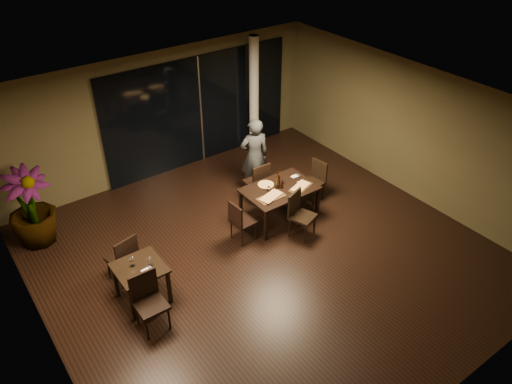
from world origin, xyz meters
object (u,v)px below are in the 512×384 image
object	(u,v)px
side_table	(140,273)
bottle_b	(282,183)
chair_side_near	(148,298)
main_table	(280,191)
bottle_a	(278,182)
chair_main_near	(299,212)
bottle_c	(278,179)
chair_main_far	(258,181)
diner	(254,156)
chair_main_left	(240,220)
chair_main_right	(316,178)
chair_side_far	(124,257)
potted_plant	(31,208)

from	to	relation	value
side_table	bottle_b	xyz separation A→B (m)	(3.44, 0.48, 0.25)
chair_side_near	side_table	bearing A→B (deg)	77.28
main_table	bottle_a	world-z (taller)	bottle_a
chair_main_near	bottle_c	size ratio (longest dim) A/B	2.77
chair_main_far	chair_main_near	xyz separation A→B (m)	(-0.04, -1.43, 0.00)
main_table	chair_side_near	world-z (taller)	chair_side_near
chair_main_far	chair_side_near	world-z (taller)	chair_side_near
chair_side_near	diner	world-z (taller)	diner
main_table	bottle_a	bearing A→B (deg)	126.99
chair_side_near	diner	xyz separation A→B (m)	(3.75, 2.27, 0.33)
chair_main_left	chair_main_right	bearing A→B (deg)	-86.13
main_table	chair_main_near	size ratio (longest dim) A/B	1.53
main_table	chair_main_left	bearing A→B (deg)	-172.29
chair_side_far	bottle_c	xyz separation A→B (m)	(3.45, -0.03, 0.37)
chair_side_far	chair_side_near	world-z (taller)	chair_side_near
bottle_a	side_table	bearing A→B (deg)	-171.02
chair_main_near	potted_plant	distance (m)	5.25
bottle_b	chair_main_right	bearing A→B (deg)	7.60
chair_main_far	chair_side_near	size ratio (longest dim) A/B	0.96
main_table	diner	bearing A→B (deg)	79.73
chair_side_far	bottle_c	world-z (taller)	bottle_c
chair_main_left	chair_main_right	world-z (taller)	chair_main_right
main_table	potted_plant	bearing A→B (deg)	153.20
bottle_a	chair_main_near	bearing A→B (deg)	-90.30
chair_side_far	chair_main_right	bearing A→B (deg)	166.94
diner	bottle_a	distance (m)	1.19
chair_main_far	potted_plant	bearing A→B (deg)	-17.07
bottle_a	bottle_b	xyz separation A→B (m)	(0.06, -0.05, -0.03)
chair_main_right	diner	world-z (taller)	diner
chair_main_right	bottle_a	distance (m)	1.22
main_table	bottle_b	world-z (taller)	bottle_b
chair_main_right	bottle_b	size ratio (longest dim) A/B	3.73
chair_main_far	diner	xyz separation A→B (m)	(0.21, 0.44, 0.36)
side_table	bottle_a	world-z (taller)	bottle_a
diner	chair_side_far	bearing A→B (deg)	35.09
chair_main_right	chair_side_far	distance (m)	4.55
chair_side_far	bottle_c	size ratio (longest dim) A/B	2.83
diner	bottle_a	size ratio (longest dim) A/B	6.05
chair_side_near	bottle_b	distance (m)	3.74
bottle_c	chair_main_right	bearing A→B (deg)	2.14
main_table	chair_main_left	world-z (taller)	chair_main_left
side_table	bottle_a	xyz separation A→B (m)	(3.38, 0.53, 0.28)
side_table	potted_plant	world-z (taller)	potted_plant
diner	chair_main_near	bearing A→B (deg)	101.07
side_table	diner	bearing A→B (deg)	25.13
chair_side_near	bottle_a	size ratio (longest dim) A/B	3.43
chair_main_left	bottle_a	bearing A→B (deg)	-83.61
bottle_a	bottle_c	bearing A→B (deg)	45.45
chair_main_far	chair_main_near	size ratio (longest dim) A/B	1.00
main_table	bottle_a	size ratio (longest dim) A/B	5.02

